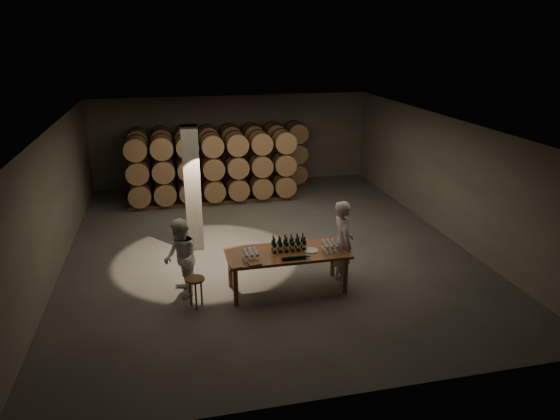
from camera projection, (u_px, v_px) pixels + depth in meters
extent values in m
plane|color=#4E4C49|center=(265.00, 245.00, 13.21)|extent=(12.00, 12.00, 0.00)
plane|color=#605E59|center=(264.00, 124.00, 12.14)|extent=(12.00, 12.00, 0.00)
plane|color=#645F56|center=(233.00, 140.00, 18.19)|extent=(10.00, 0.00, 10.00)
plane|color=#645F56|center=(344.00, 306.00, 7.16)|extent=(10.00, 0.00, 10.00)
plane|color=#645F56|center=(54.00, 201.00, 11.63)|extent=(0.00, 12.00, 12.00)
plane|color=#645F56|center=(443.00, 175.00, 13.71)|extent=(0.00, 12.00, 12.00)
cube|color=#6A655B|center=(192.00, 189.00, 12.48)|extent=(0.40, 0.40, 3.20)
cylinder|color=brown|center=(236.00, 287.00, 10.14)|extent=(0.10, 0.10, 0.84)
cylinder|color=brown|center=(346.00, 275.00, 10.63)|extent=(0.10, 0.10, 0.84)
cylinder|color=brown|center=(230.00, 269.00, 10.93)|extent=(0.10, 0.10, 0.84)
cylinder|color=brown|center=(333.00, 259.00, 11.42)|extent=(0.10, 0.10, 0.84)
cube|color=brown|center=(287.00, 253.00, 10.62)|extent=(2.60, 1.10, 0.06)
cube|color=brown|center=(222.00, 190.00, 17.57)|extent=(6.26, 0.10, 0.12)
cube|color=brown|center=(220.00, 185.00, 18.13)|extent=(6.26, 0.10, 0.12)
cylinder|color=#9B6D46|center=(142.00, 181.00, 17.14)|extent=(0.70, 0.95, 0.70)
cylinder|color=black|center=(141.00, 183.00, 16.91)|extent=(0.73, 0.04, 0.73)
cylinder|color=black|center=(142.00, 179.00, 17.38)|extent=(0.73, 0.04, 0.73)
cylinder|color=#9B6D46|center=(165.00, 180.00, 17.31)|extent=(0.70, 0.95, 0.70)
cylinder|color=black|center=(165.00, 182.00, 17.07)|extent=(0.73, 0.04, 0.73)
cylinder|color=black|center=(165.00, 178.00, 17.55)|extent=(0.73, 0.04, 0.73)
cylinder|color=#9B6D46|center=(188.00, 179.00, 17.47)|extent=(0.70, 0.95, 0.70)
cylinder|color=black|center=(188.00, 181.00, 17.23)|extent=(0.73, 0.04, 0.73)
cylinder|color=black|center=(187.00, 177.00, 17.71)|extent=(0.73, 0.04, 0.73)
cylinder|color=#9B6D46|center=(210.00, 177.00, 17.63)|extent=(0.70, 0.95, 0.70)
cylinder|color=black|center=(211.00, 179.00, 17.39)|extent=(0.73, 0.04, 0.73)
cylinder|color=black|center=(209.00, 175.00, 17.87)|extent=(0.73, 0.04, 0.73)
cylinder|color=#9B6D46|center=(232.00, 176.00, 17.79)|extent=(0.70, 0.95, 0.70)
cylinder|color=black|center=(233.00, 178.00, 17.55)|extent=(0.73, 0.04, 0.73)
cylinder|color=black|center=(231.00, 174.00, 18.03)|extent=(0.73, 0.04, 0.73)
cylinder|color=#9B6D46|center=(253.00, 175.00, 17.96)|extent=(0.70, 0.95, 0.70)
cylinder|color=black|center=(255.00, 177.00, 17.72)|extent=(0.73, 0.04, 0.73)
cylinder|color=black|center=(252.00, 173.00, 18.19)|extent=(0.73, 0.04, 0.73)
cylinder|color=#9B6D46|center=(274.00, 173.00, 18.12)|extent=(0.70, 0.95, 0.70)
cylinder|color=black|center=(276.00, 175.00, 17.88)|extent=(0.73, 0.04, 0.73)
cylinder|color=black|center=(273.00, 171.00, 18.36)|extent=(0.73, 0.04, 0.73)
cylinder|color=#9B6D46|center=(295.00, 172.00, 18.28)|extent=(0.70, 0.95, 0.70)
cylinder|color=black|center=(297.00, 174.00, 18.04)|extent=(0.73, 0.04, 0.73)
cylinder|color=black|center=(294.00, 170.00, 18.52)|extent=(0.73, 0.04, 0.73)
cylinder|color=#9B6D46|center=(140.00, 160.00, 16.90)|extent=(0.70, 0.95, 0.70)
cylinder|color=black|center=(139.00, 162.00, 16.66)|extent=(0.73, 0.04, 0.73)
cylinder|color=black|center=(140.00, 159.00, 17.13)|extent=(0.73, 0.04, 0.73)
cylinder|color=#9B6D46|center=(163.00, 159.00, 17.06)|extent=(0.70, 0.95, 0.70)
cylinder|color=black|center=(163.00, 161.00, 16.82)|extent=(0.73, 0.04, 0.73)
cylinder|color=black|center=(163.00, 157.00, 17.30)|extent=(0.73, 0.04, 0.73)
cylinder|color=#9B6D46|center=(186.00, 158.00, 17.22)|extent=(0.70, 0.95, 0.70)
cylinder|color=black|center=(187.00, 160.00, 16.98)|extent=(0.73, 0.04, 0.73)
cylinder|color=black|center=(186.00, 156.00, 17.46)|extent=(0.73, 0.04, 0.73)
cylinder|color=#9B6D46|center=(209.00, 157.00, 17.38)|extent=(0.70, 0.95, 0.70)
cylinder|color=black|center=(210.00, 159.00, 17.14)|extent=(0.73, 0.04, 0.73)
cylinder|color=black|center=(208.00, 155.00, 17.62)|extent=(0.73, 0.04, 0.73)
cylinder|color=#9B6D46|center=(231.00, 156.00, 17.54)|extent=(0.70, 0.95, 0.70)
cylinder|color=black|center=(232.00, 157.00, 17.31)|extent=(0.73, 0.04, 0.73)
cylinder|color=black|center=(230.00, 154.00, 17.78)|extent=(0.73, 0.04, 0.73)
cylinder|color=#9B6D46|center=(253.00, 155.00, 17.71)|extent=(0.70, 0.95, 0.70)
cylinder|color=black|center=(254.00, 156.00, 17.47)|extent=(0.73, 0.04, 0.73)
cylinder|color=black|center=(252.00, 153.00, 17.95)|extent=(0.73, 0.04, 0.73)
cylinder|color=#9B6D46|center=(274.00, 153.00, 17.87)|extent=(0.70, 0.95, 0.70)
cylinder|color=black|center=(276.00, 155.00, 17.63)|extent=(0.73, 0.04, 0.73)
cylinder|color=black|center=(273.00, 152.00, 18.11)|extent=(0.73, 0.04, 0.73)
cylinder|color=#9B6D46|center=(295.00, 152.00, 18.03)|extent=(0.70, 0.95, 0.70)
cylinder|color=black|center=(297.00, 154.00, 17.79)|extent=(0.73, 0.04, 0.73)
cylinder|color=black|center=(294.00, 151.00, 18.27)|extent=(0.73, 0.04, 0.73)
cylinder|color=#9B6D46|center=(138.00, 139.00, 16.65)|extent=(0.70, 0.95, 0.70)
cylinder|color=black|center=(137.00, 140.00, 16.41)|extent=(0.73, 0.04, 0.73)
cylinder|color=black|center=(138.00, 137.00, 16.89)|extent=(0.73, 0.04, 0.73)
cylinder|color=#9B6D46|center=(161.00, 138.00, 16.81)|extent=(0.70, 0.95, 0.70)
cylinder|color=black|center=(161.00, 139.00, 16.57)|extent=(0.73, 0.04, 0.73)
cylinder|color=black|center=(161.00, 136.00, 17.05)|extent=(0.73, 0.04, 0.73)
cylinder|color=#9B6D46|center=(185.00, 137.00, 16.97)|extent=(0.70, 0.95, 0.70)
cylinder|color=black|center=(185.00, 138.00, 16.73)|extent=(0.73, 0.04, 0.73)
cylinder|color=black|center=(185.00, 135.00, 17.21)|extent=(0.73, 0.04, 0.73)
cylinder|color=#9B6D46|center=(208.00, 136.00, 17.13)|extent=(0.70, 0.95, 0.70)
cylinder|color=black|center=(209.00, 137.00, 16.89)|extent=(0.73, 0.04, 0.73)
cylinder|color=black|center=(207.00, 134.00, 17.37)|extent=(0.73, 0.04, 0.73)
cylinder|color=#9B6D46|center=(230.00, 135.00, 17.30)|extent=(0.70, 0.95, 0.70)
cylinder|color=black|center=(231.00, 136.00, 17.06)|extent=(0.73, 0.04, 0.73)
cylinder|color=black|center=(229.00, 133.00, 17.53)|extent=(0.73, 0.04, 0.73)
cylinder|color=#9B6D46|center=(253.00, 134.00, 17.46)|extent=(0.70, 0.95, 0.70)
cylinder|color=black|center=(254.00, 135.00, 17.22)|extent=(0.73, 0.04, 0.73)
cylinder|color=black|center=(251.00, 132.00, 17.70)|extent=(0.73, 0.04, 0.73)
cylinder|color=#9B6D46|center=(274.00, 133.00, 17.62)|extent=(0.70, 0.95, 0.70)
cylinder|color=black|center=(276.00, 134.00, 17.38)|extent=(0.73, 0.04, 0.73)
cylinder|color=black|center=(273.00, 132.00, 17.86)|extent=(0.73, 0.04, 0.73)
cylinder|color=#9B6D46|center=(296.00, 132.00, 17.78)|extent=(0.70, 0.95, 0.70)
cylinder|color=black|center=(298.00, 133.00, 17.54)|extent=(0.73, 0.04, 0.73)
cylinder|color=black|center=(294.00, 131.00, 18.02)|extent=(0.73, 0.04, 0.73)
cube|color=brown|center=(215.00, 203.00, 16.21)|extent=(5.48, 0.10, 0.12)
cube|color=brown|center=(213.00, 198.00, 16.76)|extent=(5.48, 0.10, 0.12)
cylinder|color=#9B6D46|center=(140.00, 193.00, 15.86)|extent=(0.70, 0.95, 0.70)
cylinder|color=black|center=(140.00, 196.00, 15.62)|extent=(0.73, 0.04, 0.73)
cylinder|color=black|center=(140.00, 191.00, 16.10)|extent=(0.73, 0.04, 0.73)
cylinder|color=#9B6D46|center=(165.00, 192.00, 16.02)|extent=(0.70, 0.95, 0.70)
cylinder|color=black|center=(165.00, 194.00, 15.78)|extent=(0.73, 0.04, 0.73)
cylinder|color=black|center=(165.00, 189.00, 16.26)|extent=(0.73, 0.04, 0.73)
cylinder|color=#9B6D46|center=(190.00, 190.00, 16.18)|extent=(0.70, 0.95, 0.70)
cylinder|color=black|center=(190.00, 193.00, 15.94)|extent=(0.73, 0.04, 0.73)
cylinder|color=black|center=(189.00, 188.00, 16.42)|extent=(0.73, 0.04, 0.73)
cylinder|color=#9B6D46|center=(214.00, 189.00, 16.35)|extent=(0.70, 0.95, 0.70)
cylinder|color=black|center=(215.00, 191.00, 16.11)|extent=(0.73, 0.04, 0.73)
cylinder|color=black|center=(213.00, 186.00, 16.58)|extent=(0.73, 0.04, 0.73)
cylinder|color=#9B6D46|center=(237.00, 187.00, 16.51)|extent=(0.70, 0.95, 0.70)
cylinder|color=black|center=(239.00, 189.00, 16.27)|extent=(0.73, 0.04, 0.73)
cylinder|color=black|center=(236.00, 185.00, 16.75)|extent=(0.73, 0.04, 0.73)
cylinder|color=#9B6D46|center=(261.00, 186.00, 16.67)|extent=(0.70, 0.95, 0.70)
cylinder|color=black|center=(262.00, 188.00, 16.43)|extent=(0.73, 0.04, 0.73)
cylinder|color=black|center=(259.00, 183.00, 16.91)|extent=(0.73, 0.04, 0.73)
cylinder|color=#9B6D46|center=(283.00, 184.00, 16.83)|extent=(0.70, 0.95, 0.70)
cylinder|color=black|center=(285.00, 186.00, 16.59)|extent=(0.73, 0.04, 0.73)
cylinder|color=black|center=(282.00, 182.00, 17.07)|extent=(0.73, 0.04, 0.73)
cylinder|color=#9B6D46|center=(138.00, 171.00, 15.61)|extent=(0.70, 0.95, 0.70)
cylinder|color=black|center=(138.00, 173.00, 15.37)|extent=(0.73, 0.04, 0.73)
cylinder|color=black|center=(138.00, 169.00, 15.85)|extent=(0.73, 0.04, 0.73)
cylinder|color=#9B6D46|center=(163.00, 170.00, 15.77)|extent=(0.70, 0.95, 0.70)
cylinder|color=black|center=(163.00, 172.00, 15.53)|extent=(0.73, 0.04, 0.73)
cylinder|color=black|center=(163.00, 167.00, 16.01)|extent=(0.73, 0.04, 0.73)
cylinder|color=#9B6D46|center=(188.00, 168.00, 15.93)|extent=(0.70, 0.95, 0.70)
cylinder|color=black|center=(189.00, 170.00, 15.70)|extent=(0.73, 0.04, 0.73)
cylinder|color=black|center=(188.00, 166.00, 16.17)|extent=(0.73, 0.04, 0.73)
cylinder|color=#9B6D46|center=(213.00, 167.00, 16.10)|extent=(0.70, 0.95, 0.70)
cylinder|color=black|center=(214.00, 169.00, 15.86)|extent=(0.73, 0.04, 0.73)
cylinder|color=black|center=(212.00, 165.00, 16.34)|extent=(0.73, 0.04, 0.73)
cylinder|color=#9B6D46|center=(237.00, 165.00, 16.26)|extent=(0.70, 0.95, 0.70)
cylinder|color=black|center=(238.00, 167.00, 16.02)|extent=(0.73, 0.04, 0.73)
cylinder|color=black|center=(236.00, 163.00, 16.50)|extent=(0.73, 0.04, 0.73)
cylinder|color=#9B6D46|center=(260.00, 164.00, 16.42)|extent=(0.70, 0.95, 0.70)
cylinder|color=black|center=(262.00, 166.00, 16.18)|extent=(0.73, 0.04, 0.73)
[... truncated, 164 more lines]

